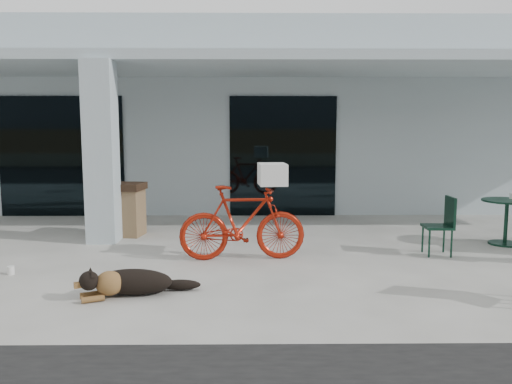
{
  "coord_description": "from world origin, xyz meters",
  "views": [
    {
      "loc": [
        1.07,
        -6.32,
        1.94
      ],
      "look_at": [
        1.15,
        1.27,
        1.0
      ],
      "focal_mm": 35.0,
      "sensor_mm": 36.0,
      "label": 1
    }
  ],
  "objects_px": {
    "dog": "(133,280)",
    "cafe_table_far": "(506,222)",
    "bicycle": "(242,223)",
    "cafe_chair_far_b": "(437,226)",
    "trash_receptacle": "(128,209)"
  },
  "relations": [
    {
      "from": "dog",
      "to": "cafe_table_far",
      "type": "distance_m",
      "value": 6.31
    },
    {
      "from": "bicycle",
      "to": "dog",
      "type": "xyz_separation_m",
      "value": [
        -1.27,
        -1.62,
        -0.39
      ]
    },
    {
      "from": "bicycle",
      "to": "cafe_table_far",
      "type": "distance_m",
      "value": 4.59
    },
    {
      "from": "cafe_table_far",
      "to": "cafe_chair_far_b",
      "type": "height_order",
      "value": "cafe_chair_far_b"
    },
    {
      "from": "bicycle",
      "to": "dog",
      "type": "height_order",
      "value": "bicycle"
    },
    {
      "from": "dog",
      "to": "trash_receptacle",
      "type": "distance_m",
      "value": 3.51
    },
    {
      "from": "bicycle",
      "to": "cafe_chair_far_b",
      "type": "relative_size",
      "value": 2.04
    },
    {
      "from": "cafe_chair_far_b",
      "to": "cafe_table_far",
      "type": "bearing_deg",
      "value": 118.11
    },
    {
      "from": "trash_receptacle",
      "to": "cafe_table_far",
      "type": "bearing_deg",
      "value": -6.92
    },
    {
      "from": "bicycle",
      "to": "trash_receptacle",
      "type": "height_order",
      "value": "bicycle"
    },
    {
      "from": "dog",
      "to": "cafe_table_far",
      "type": "relative_size",
      "value": 1.3
    },
    {
      "from": "cafe_table_far",
      "to": "trash_receptacle",
      "type": "height_order",
      "value": "trash_receptacle"
    },
    {
      "from": "dog",
      "to": "cafe_table_far",
      "type": "bearing_deg",
      "value": -0.08
    },
    {
      "from": "cafe_table_far",
      "to": "cafe_chair_far_b",
      "type": "xyz_separation_m",
      "value": [
        -1.44,
        -0.7,
        0.07
      ]
    },
    {
      "from": "dog",
      "to": "bicycle",
      "type": "bearing_deg",
      "value": 27.57
    }
  ]
}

